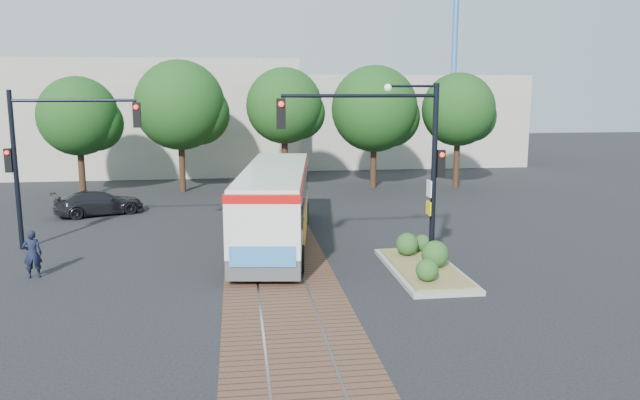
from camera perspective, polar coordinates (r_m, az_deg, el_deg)
The scene contains 11 objects.
ground at distance 21.31m, azimuth -3.85°, elevation -6.33°, with size 120.00×120.00×0.00m, color black.
trackbed at distance 25.16m, azimuth -4.47°, elevation -3.73°, with size 3.60×40.00×0.02m.
tree_row at distance 36.91m, azimuth -3.79°, elevation 8.32°, with size 26.40×5.60×7.67m.
warehouses at distance 49.19m, azimuth -6.80°, elevation 7.54°, with size 40.00×13.00×8.00m.
crane at distance 57.91m, azimuth 12.25°, elevation 14.78°, with size 8.00×0.50×18.00m.
city_bus at distance 24.53m, azimuth -4.11°, elevation -0.12°, with size 3.85×11.41×3.00m.
traffic_island at distance 21.22m, azimuth 9.47°, elevation -5.59°, with size 2.20×5.20×1.13m.
signal_pole_main at distance 20.34m, azimuth 7.12°, elevation 4.77°, with size 5.49×0.46×6.00m.
signal_pole_left at distance 25.48m, azimuth -23.79°, elevation 4.41°, with size 4.99×0.34×6.00m.
officer at distance 22.17m, azimuth -24.81°, elevation -4.48°, with size 0.58×0.38×1.59m, color black.
parked_car at distance 31.94m, azimuth -19.57°, elevation -0.21°, with size 1.69×4.15×1.21m, color black.
Camera 1 is at (-1.30, -20.39, 6.06)m, focal length 35.00 mm.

